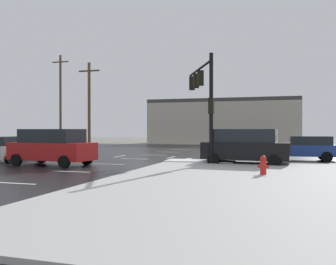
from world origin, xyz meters
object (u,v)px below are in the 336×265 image
at_px(traffic_signal_mast, 203,91).
at_px(suv_black, 246,146).
at_px(utility_pole_far, 89,104).
at_px(sedan_blue, 302,148).
at_px(fire_hydrant, 263,165).
at_px(suv_red, 52,146).
at_px(utility_pole_distant, 60,99).
at_px(sedan_silver, 10,148).

bearing_deg(traffic_signal_mast, suv_black, -134.05).
height_order(suv_black, utility_pole_far, utility_pole_far).
height_order(sedan_blue, utility_pole_far, utility_pole_far).
bearing_deg(utility_pole_far, fire_hydrant, -43.26).
relative_size(suv_red, suv_black, 1.01).
height_order(suv_black, utility_pole_distant, utility_pole_distant).
bearing_deg(sedan_blue, utility_pole_far, -21.59).
relative_size(fire_hydrant, sedan_blue, 0.17).
height_order(traffic_signal_mast, suv_black, traffic_signal_mast).
bearing_deg(traffic_signal_mast, sedan_silver, 79.46).
relative_size(fire_hydrant, sedan_silver, 0.17).
distance_m(sedan_blue, utility_pole_far, 20.60).
distance_m(sedan_silver, suv_black, 14.48).
bearing_deg(suv_red, suv_black, -154.81).
bearing_deg(utility_pole_far, suv_red, -68.63).
height_order(fire_hydrant, utility_pole_far, utility_pole_far).
relative_size(sedan_silver, suv_black, 0.94).
bearing_deg(utility_pole_distant, sedan_silver, -64.79).
bearing_deg(utility_pole_far, sedan_blue, -19.96).
height_order(suv_red, suv_black, same).
bearing_deg(fire_hydrant, sedan_blue, 77.86).
bearing_deg(suv_red, fire_hydrant, 177.36).
bearing_deg(fire_hydrant, suv_red, 170.91).
bearing_deg(suv_black, sedan_silver, 11.48).
height_order(sedan_silver, sedan_blue, same).
relative_size(fire_hydrant, suv_black, 0.16).
height_order(traffic_signal_mast, fire_hydrant, traffic_signal_mast).
distance_m(fire_hydrant, suv_red, 11.68).
bearing_deg(suv_black, fire_hydrant, 106.23).
xyz_separation_m(suv_red, suv_black, (10.30, 3.49, 0.00)).
bearing_deg(sedan_blue, utility_pole_distant, -29.17).
relative_size(sedan_silver, utility_pole_far, 0.55).
distance_m(suv_red, suv_black, 10.88).
relative_size(suv_red, sedan_blue, 1.09).
relative_size(traffic_signal_mast, utility_pole_distant, 0.56).
relative_size(sedan_blue, utility_pole_distant, 0.42).
relative_size(traffic_signal_mast, fire_hydrant, 7.75).
bearing_deg(sedan_blue, suv_red, 26.85).
bearing_deg(sedan_silver, sedan_blue, -76.22).
distance_m(fire_hydrant, suv_black, 5.50).
relative_size(traffic_signal_mast, utility_pole_far, 0.72).
distance_m(traffic_signal_mast, suv_black, 4.34).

